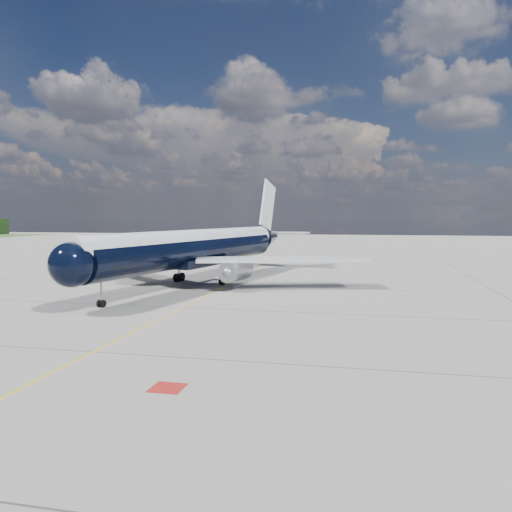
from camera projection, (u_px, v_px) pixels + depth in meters
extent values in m
plane|color=gray|center=(237.00, 280.00, 64.25)|extent=(320.00, 320.00, 0.00)
cube|color=yellow|center=(227.00, 285.00, 59.38)|extent=(0.16, 160.00, 0.01)
cube|color=maroon|center=(167.00, 388.00, 23.85)|extent=(1.60, 1.60, 0.01)
cylinder|color=black|center=(195.00, 250.00, 59.52)|extent=(11.23, 37.83, 3.78)
sphere|color=black|center=(72.00, 265.00, 41.34)|extent=(4.46, 4.46, 3.78)
cone|color=black|center=(269.00, 237.00, 80.83)|extent=(5.09, 7.58, 3.78)
cylinder|color=silver|center=(195.00, 242.00, 59.44)|extent=(10.81, 39.62, 2.95)
cube|color=black|center=(70.00, 258.00, 41.11)|extent=(2.58, 1.65, 0.55)
cube|color=silver|center=(131.00, 254.00, 65.14)|extent=(17.92, 15.99, 0.32)
cube|color=silver|center=(281.00, 259.00, 56.77)|extent=(19.74, 10.21, 0.32)
cube|color=black|center=(195.00, 261.00, 59.63)|extent=(6.08, 10.59, 1.00)
cylinder|color=silver|center=(140.00, 266.00, 60.45)|extent=(3.10, 4.93, 2.23)
cylinder|color=silver|center=(236.00, 271.00, 55.27)|extent=(3.10, 4.93, 2.23)
sphere|color=gray|center=(129.00, 268.00, 58.55)|extent=(1.29, 1.29, 1.10)
sphere|color=gray|center=(228.00, 273.00, 53.36)|extent=(1.29, 1.29, 1.10)
cube|color=silver|center=(141.00, 260.00, 60.58)|extent=(0.85, 3.17, 1.10)
cube|color=silver|center=(237.00, 264.00, 55.40)|extent=(0.85, 3.17, 1.10)
cube|color=silver|center=(268.00, 206.00, 79.97)|extent=(1.57, 6.25, 8.49)
cube|color=silver|center=(269.00, 232.00, 80.77)|extent=(13.32, 5.70, 0.22)
cylinder|color=gray|center=(101.00, 294.00, 44.76)|extent=(0.21, 0.21, 2.09)
cylinder|color=black|center=(100.00, 303.00, 44.91)|extent=(0.31, 0.72, 0.70)
cylinder|color=black|center=(103.00, 304.00, 44.75)|extent=(0.31, 0.72, 0.70)
cylinder|color=gray|center=(179.00, 271.00, 62.38)|extent=(0.31, 0.31, 1.89)
cylinder|color=gray|center=(224.00, 273.00, 59.83)|extent=(0.31, 0.31, 1.89)
cylinder|color=black|center=(177.00, 278.00, 61.95)|extent=(0.66, 1.16, 1.10)
cylinder|color=black|center=(181.00, 277.00, 62.95)|extent=(0.66, 1.16, 1.10)
cylinder|color=black|center=(222.00, 280.00, 59.40)|extent=(0.66, 1.16, 1.10)
cylinder|color=black|center=(226.00, 279.00, 60.40)|extent=(0.66, 1.16, 1.10)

